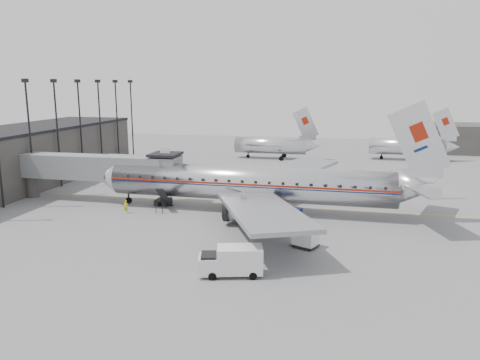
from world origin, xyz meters
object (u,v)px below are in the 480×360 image
object	(u,v)px
airliner	(257,184)
service_van	(232,261)
baggage_cart_navy	(290,216)
baggage_cart_white	(305,238)
ramp_worker	(126,207)

from	to	relation	value
airliner	service_van	size ratio (longest dim) A/B	7.89
baggage_cart_navy	baggage_cart_white	bearing A→B (deg)	-50.66
baggage_cart_white	ramp_worker	distance (m)	22.23
service_van	baggage_cart_white	xyz separation A→B (m)	(5.03, 7.69, -0.31)
ramp_worker	baggage_cart_white	bearing A→B (deg)	-19.35
service_van	baggage_cart_white	size ratio (longest dim) A/B	1.96
baggage_cart_white	ramp_worker	bearing A→B (deg)	-173.80
service_van	ramp_worker	xyz separation A→B (m)	(-16.07, 14.68, -0.45)
baggage_cart_navy	airliner	bearing A→B (deg)	158.02
service_van	baggage_cart_navy	bearing A→B (deg)	64.55
airliner	ramp_worker	world-z (taller)	airliner
airliner	service_van	world-z (taller)	airliner
baggage_cart_white	baggage_cart_navy	bearing A→B (deg)	132.19
baggage_cart_white	ramp_worker	xyz separation A→B (m)	(-21.10, 6.98, -0.14)
service_van	baggage_cart_white	world-z (taller)	service_van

